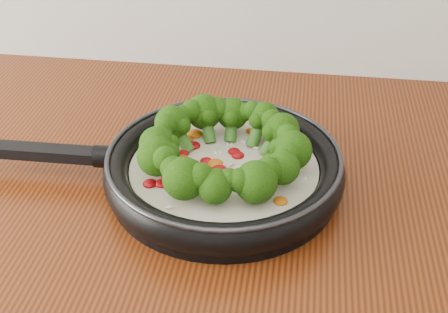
# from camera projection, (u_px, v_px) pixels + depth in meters

# --- Properties ---
(skillet) EXTENTS (0.52, 0.34, 0.10)m
(skillet) POSITION_uv_depth(u_px,v_px,m) (222.00, 164.00, 0.82)
(skillet) COLOR black
(skillet) RESTS_ON counter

